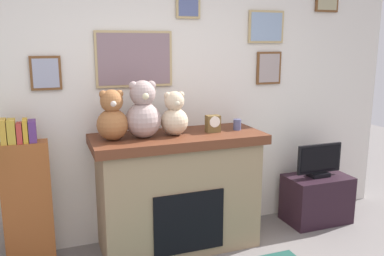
{
  "coord_description": "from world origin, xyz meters",
  "views": [
    {
      "loc": [
        -0.86,
        -1.56,
        1.8
      ],
      "look_at": [
        0.33,
        1.65,
        1.08
      ],
      "focal_mm": 37.8,
      "sensor_mm": 36.0,
      "label": 1
    }
  ],
  "objects_px": {
    "fireplace": "(178,190)",
    "mantel_clock": "(213,124)",
    "candle_jar": "(237,125)",
    "teddy_bear_brown": "(112,118)",
    "tv_stand": "(317,199)",
    "teddy_bear_grey": "(174,115)",
    "television": "(319,161)",
    "teddy_bear_cream": "(143,112)",
    "bookshelf": "(27,200)"
  },
  "relations": [
    {
      "from": "candle_jar",
      "to": "teddy_bear_cream",
      "type": "xyz_separation_m",
      "value": [
        -0.86,
        -0.0,
        0.16
      ]
    },
    {
      "from": "mantel_clock",
      "to": "teddy_bear_cream",
      "type": "height_order",
      "value": "teddy_bear_cream"
    },
    {
      "from": "mantel_clock",
      "to": "teddy_bear_brown",
      "type": "distance_m",
      "value": 0.88
    },
    {
      "from": "candle_jar",
      "to": "teddy_bear_brown",
      "type": "bearing_deg",
      "value": -179.97
    },
    {
      "from": "fireplace",
      "to": "bookshelf",
      "type": "relative_size",
      "value": 1.19
    },
    {
      "from": "bookshelf",
      "to": "candle_jar",
      "type": "height_order",
      "value": "bookshelf"
    },
    {
      "from": "fireplace",
      "to": "bookshelf",
      "type": "xyz_separation_m",
      "value": [
        -1.24,
        0.09,
        0.05
      ]
    },
    {
      "from": "television",
      "to": "teddy_bear_brown",
      "type": "bearing_deg",
      "value": -179.81
    },
    {
      "from": "fireplace",
      "to": "candle_jar",
      "type": "xyz_separation_m",
      "value": [
        0.56,
        -0.02,
        0.56
      ]
    },
    {
      "from": "television",
      "to": "mantel_clock",
      "type": "xyz_separation_m",
      "value": [
        -1.17,
        -0.01,
        0.47
      ]
    },
    {
      "from": "candle_jar",
      "to": "mantel_clock",
      "type": "relative_size",
      "value": 0.66
    },
    {
      "from": "teddy_bear_brown",
      "to": "candle_jar",
      "type": "bearing_deg",
      "value": 0.03
    },
    {
      "from": "television",
      "to": "fireplace",
      "type": "bearing_deg",
      "value": 179.55
    },
    {
      "from": "television",
      "to": "teddy_bear_brown",
      "type": "xyz_separation_m",
      "value": [
        -2.04,
        -0.01,
        0.58
      ]
    },
    {
      "from": "tv_stand",
      "to": "mantel_clock",
      "type": "relative_size",
      "value": 4.34
    },
    {
      "from": "teddy_bear_brown",
      "to": "teddy_bear_cream",
      "type": "xyz_separation_m",
      "value": [
        0.25,
        -0.0,
        0.03
      ]
    },
    {
      "from": "bookshelf",
      "to": "teddy_bear_cream",
      "type": "relative_size",
      "value": 2.62
    },
    {
      "from": "bookshelf",
      "to": "teddy_bear_grey",
      "type": "distance_m",
      "value": 1.36
    },
    {
      "from": "candle_jar",
      "to": "teddy_bear_brown",
      "type": "height_order",
      "value": "teddy_bear_brown"
    },
    {
      "from": "fireplace",
      "to": "television",
      "type": "distance_m",
      "value": 1.49
    },
    {
      "from": "teddy_bear_grey",
      "to": "teddy_bear_cream",
      "type": "bearing_deg",
      "value": -179.97
    },
    {
      "from": "teddy_bear_brown",
      "to": "bookshelf",
      "type": "bearing_deg",
      "value": 171.03
    },
    {
      "from": "fireplace",
      "to": "teddy_bear_brown",
      "type": "relative_size",
      "value": 3.61
    },
    {
      "from": "bookshelf",
      "to": "mantel_clock",
      "type": "xyz_separation_m",
      "value": [
        1.56,
        -0.11,
        0.53
      ]
    },
    {
      "from": "bookshelf",
      "to": "candle_jar",
      "type": "bearing_deg",
      "value": -3.42
    },
    {
      "from": "fireplace",
      "to": "mantel_clock",
      "type": "xyz_separation_m",
      "value": [
        0.32,
        -0.02,
        0.58
      ]
    },
    {
      "from": "teddy_bear_cream",
      "to": "teddy_bear_grey",
      "type": "xyz_separation_m",
      "value": [
        0.27,
        0.0,
        -0.04
      ]
    },
    {
      "from": "fireplace",
      "to": "television",
      "type": "xyz_separation_m",
      "value": [
        1.49,
        -0.01,
        0.11
      ]
    },
    {
      "from": "fireplace",
      "to": "teddy_bear_cream",
      "type": "distance_m",
      "value": 0.78
    },
    {
      "from": "fireplace",
      "to": "tv_stand",
      "type": "distance_m",
      "value": 1.51
    },
    {
      "from": "bookshelf",
      "to": "television",
      "type": "xyz_separation_m",
      "value": [
        2.72,
        -0.1,
        0.06
      ]
    },
    {
      "from": "bookshelf",
      "to": "television",
      "type": "distance_m",
      "value": 2.73
    },
    {
      "from": "television",
      "to": "teddy_bear_brown",
      "type": "height_order",
      "value": "teddy_bear_brown"
    },
    {
      "from": "fireplace",
      "to": "teddy_bear_brown",
      "type": "xyz_separation_m",
      "value": [
        -0.55,
        -0.02,
        0.69
      ]
    },
    {
      "from": "candle_jar",
      "to": "bookshelf",
      "type": "bearing_deg",
      "value": 176.58
    },
    {
      "from": "mantel_clock",
      "to": "teddy_bear_brown",
      "type": "height_order",
      "value": "teddy_bear_brown"
    },
    {
      "from": "tv_stand",
      "to": "television",
      "type": "xyz_separation_m",
      "value": [
        -0.0,
        -0.0,
        0.4
      ]
    },
    {
      "from": "candle_jar",
      "to": "teddy_bear_cream",
      "type": "distance_m",
      "value": 0.88
    },
    {
      "from": "candle_jar",
      "to": "teddy_bear_grey",
      "type": "distance_m",
      "value": 0.6
    },
    {
      "from": "candle_jar",
      "to": "television",
      "type": "bearing_deg",
      "value": 0.38
    },
    {
      "from": "mantel_clock",
      "to": "teddy_bear_cream",
      "type": "xyz_separation_m",
      "value": [
        -0.62,
        0.0,
        0.14
      ]
    },
    {
      "from": "mantel_clock",
      "to": "teddy_bear_grey",
      "type": "relative_size",
      "value": 0.39
    },
    {
      "from": "teddy_bear_cream",
      "to": "teddy_bear_grey",
      "type": "distance_m",
      "value": 0.27
    },
    {
      "from": "mantel_clock",
      "to": "teddy_bear_grey",
      "type": "distance_m",
      "value": 0.36
    },
    {
      "from": "bookshelf",
      "to": "candle_jar",
      "type": "distance_m",
      "value": 1.87
    },
    {
      "from": "bookshelf",
      "to": "television",
      "type": "relative_size",
      "value": 2.51
    },
    {
      "from": "bookshelf",
      "to": "teddy_bear_cream",
      "type": "height_order",
      "value": "teddy_bear_cream"
    },
    {
      "from": "fireplace",
      "to": "teddy_bear_grey",
      "type": "relative_size",
      "value": 3.94
    },
    {
      "from": "teddy_bear_brown",
      "to": "mantel_clock",
      "type": "bearing_deg",
      "value": -0.07
    },
    {
      "from": "bookshelf",
      "to": "teddy_bear_cream",
      "type": "distance_m",
      "value": 1.16
    }
  ]
}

